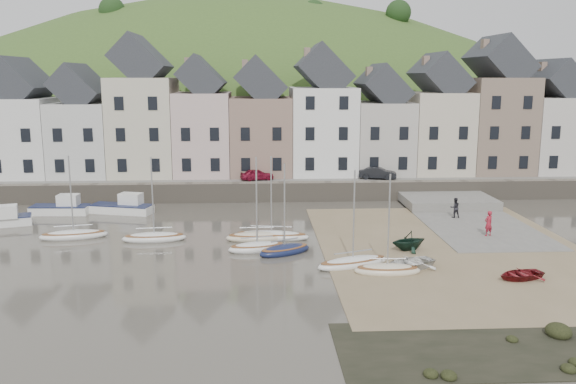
{
  "coord_description": "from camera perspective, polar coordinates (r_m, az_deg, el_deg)",
  "views": [
    {
      "loc": [
        -2.37,
        -39.02,
        11.75
      ],
      "look_at": [
        0.0,
        6.0,
        3.0
      ],
      "focal_mm": 37.59,
      "sensor_mm": 36.0,
      "label": 1
    }
  ],
  "objects": [
    {
      "name": "sailboat_4",
      "position": [
        44.07,
        -1.58,
        -4.13
      ],
      "size": [
        5.69,
        2.33,
        6.32
      ],
      "color": "white",
      "rests_on": "ground"
    },
    {
      "name": "sailboat_6",
      "position": [
        38.1,
        6.16,
        -6.63
      ],
      "size": [
        5.11,
        3.13,
        6.32
      ],
      "color": "white",
      "rests_on": "ground"
    },
    {
      "name": "quay_street",
      "position": [
        60.43,
        -0.72,
        1.27
      ],
      "size": [
        70.0,
        7.0,
        0.1
      ],
      "primitive_type": "cube",
      "color": "slate",
      "rests_on": "quay_land"
    },
    {
      "name": "car_right",
      "position": [
        60.5,
        8.49,
        1.79
      ],
      "size": [
        3.88,
        2.15,
        1.21
      ],
      "primitive_type": "imported",
      "rotation": [
        0.0,
        0.0,
        1.32
      ],
      "color": "black",
      "rests_on": "quay_street"
    },
    {
      "name": "hillside",
      "position": [
        103.42,
        -4.36,
        -5.76
      ],
      "size": [
        134.4,
        84.0,
        84.0
      ],
      "color": "#3E5B24",
      "rests_on": "ground"
    },
    {
      "name": "motorboat_1",
      "position": [
        52.82,
        -25.56,
        -2.31
      ],
      "size": [
        5.17,
        3.14,
        1.7
      ],
      "color": "white",
      "rests_on": "ground"
    },
    {
      "name": "quay_land",
      "position": [
        71.9,
        -1.09,
        2.18
      ],
      "size": [
        90.0,
        30.0,
        1.5
      ],
      "primitive_type": "cube",
      "color": "#3E5B24",
      "rests_on": "ground"
    },
    {
      "name": "rowboat_white",
      "position": [
        37.96,
        11.31,
        -6.6
      ],
      "size": [
        4.2,
        3.69,
        0.72
      ],
      "primitive_type": "imported",
      "rotation": [
        0.0,
        0.0,
        -1.15
      ],
      "color": "white",
      "rests_on": "beach"
    },
    {
      "name": "beach",
      "position": [
        42.88,
        15.35,
        -5.28
      ],
      "size": [
        18.0,
        26.0,
        0.06
      ],
      "primitive_type": "cube",
      "color": "#7E6C4D",
      "rests_on": "ground"
    },
    {
      "name": "sailboat_3",
      "position": [
        41.2,
        -2.95,
        -5.22
      ],
      "size": [
        4.21,
        2.35,
        6.32
      ],
      "color": "white",
      "rests_on": "ground"
    },
    {
      "name": "townhouse_terrace",
      "position": [
        63.31,
        0.74,
        6.98
      ],
      "size": [
        61.05,
        8.0,
        13.93
      ],
      "color": "silver",
      "rests_on": "quay_land"
    },
    {
      "name": "motorboat_0",
      "position": [
        55.37,
        -20.58,
        -1.36
      ],
      "size": [
        4.99,
        1.99,
        1.7
      ],
      "color": "white",
      "rests_on": "ground"
    },
    {
      "name": "ground",
      "position": [
        40.82,
        0.44,
        -5.75
      ],
      "size": [
        160.0,
        160.0,
        0.0
      ],
      "primitive_type": "plane",
      "color": "#4C453B",
      "rests_on": "ground"
    },
    {
      "name": "rowboat_red",
      "position": [
        37.95,
        21.12,
        -7.26
      ],
      "size": [
        3.26,
        2.7,
        0.59
      ],
      "primitive_type": "imported",
      "rotation": [
        0.0,
        0.0,
        -1.3
      ],
      "color": "maroon",
      "rests_on": "beach"
    },
    {
      "name": "car_left",
      "position": [
        59.3,
        -2.95,
        1.66
      ],
      "size": [
        3.48,
        2.02,
        1.11
      ],
      "primitive_type": "imported",
      "rotation": [
        0.0,
        0.0,
        1.8
      ],
      "color": "maroon",
      "rests_on": "quay_street"
    },
    {
      "name": "sailboat_5",
      "position": [
        40.51,
        -0.32,
        -5.48
      ],
      "size": [
        4.06,
        3.16,
        6.32
      ],
      "color": "#161E44",
      "rests_on": "ground"
    },
    {
      "name": "motorboat_2",
      "position": [
        54.12,
        -15.26,
        -1.32
      ],
      "size": [
        5.64,
        3.08,
        1.7
      ],
      "color": "white",
      "rests_on": "ground"
    },
    {
      "name": "person_red",
      "position": [
        46.68,
        18.44,
        -2.83
      ],
      "size": [
        0.81,
        0.68,
        1.88
      ],
      "primitive_type": "imported",
      "rotation": [
        0.0,
        0.0,
        3.55
      ],
      "color": "maroon",
      "rests_on": "slipway"
    },
    {
      "name": "sailboat_1",
      "position": [
        44.65,
        -12.53,
        -4.19
      ],
      "size": [
        4.69,
        1.89,
        6.32
      ],
      "color": "white",
      "rests_on": "ground"
    },
    {
      "name": "rowboat_green",
      "position": [
        41.83,
        11.34,
        -4.51
      ],
      "size": [
        3.13,
        2.91,
        1.34
      ],
      "primitive_type": "imported",
      "rotation": [
        0.0,
        0.0,
        -1.23
      ],
      "color": "black",
      "rests_on": "beach"
    },
    {
      "name": "person_dark",
      "position": [
        51.84,
        15.51,
        -1.44
      ],
      "size": [
        0.85,
        0.68,
        1.68
      ],
      "primitive_type": "imported",
      "rotation": [
        0.0,
        0.0,
        3.2
      ],
      "color": "black",
      "rests_on": "slipway"
    },
    {
      "name": "seawall",
      "position": [
        57.11,
        -0.58,
        0.03
      ],
      "size": [
        70.0,
        1.2,
        1.8
      ],
      "primitive_type": "cube",
      "color": "slate",
      "rests_on": "ground"
    },
    {
      "name": "shore_rocks",
      "position": [
        28.93,
        20.87,
        -13.56
      ],
      "size": [
        14.0,
        6.0,
        0.76
      ],
      "color": "black",
      "rests_on": "ground"
    },
    {
      "name": "sailboat_7",
      "position": [
        37.0,
        9.37,
        -7.25
      ],
      "size": [
        4.07,
        1.69,
        6.32
      ],
      "color": "beige",
      "rests_on": "ground"
    },
    {
      "name": "sailboat_2",
      "position": [
        43.78,
        -2.96,
        -4.24
      ],
      "size": [
        4.5,
        1.6,
        6.32
      ],
      "color": "beige",
      "rests_on": "ground"
    },
    {
      "name": "slipway",
      "position": [
        51.47,
        16.82,
        -2.62
      ],
      "size": [
        8.0,
        18.0,
        0.12
      ],
      "primitive_type": "cube",
      "color": "slate",
      "rests_on": "ground"
    },
    {
      "name": "sailboat_0",
      "position": [
        46.96,
        -19.6,
        -3.83
      ],
      "size": [
        5.04,
        2.42,
        6.32
      ],
      "color": "white",
      "rests_on": "ground"
    }
  ]
}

